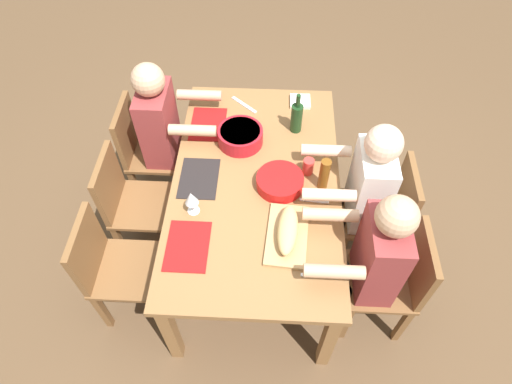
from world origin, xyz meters
TOP-DOWN VIEW (x-y plane):
  - ground_plane at (0.00, 0.00)m, footprint 8.00×8.00m
  - dining_table at (0.00, 0.00)m, footprint 1.73×1.01m
  - chair_near_right at (0.48, -0.83)m, footprint 0.40×0.40m
  - chair_near_left at (-0.48, -0.83)m, footprint 0.40×0.40m
  - diner_near_left at (-0.48, -0.64)m, footprint 0.41×0.53m
  - chair_far_center at (0.00, 0.83)m, footprint 0.40×0.40m
  - diner_far_center at (-0.00, 0.64)m, footprint 0.41×0.53m
  - chair_near_center at (0.00, -0.83)m, footprint 0.40×0.40m
  - chair_far_right at (0.48, 0.83)m, footprint 0.40×0.40m
  - diner_far_right at (0.48, 0.64)m, footprint 0.41×0.53m
  - serving_bowl_salad at (-0.32, -0.12)m, footprint 0.29×0.29m
  - serving_bowl_greens at (0.03, 0.14)m, footprint 0.28×0.28m
  - cutting_board at (0.38, 0.19)m, footprint 0.42×0.25m
  - bread_loaf at (0.38, 0.19)m, footprint 0.33×0.14m
  - wine_bottle at (-0.45, 0.24)m, footprint 0.08×0.08m
  - beer_bottle at (0.02, 0.40)m, footprint 0.06×0.06m
  - wine_glass at (0.24, -0.35)m, footprint 0.08×0.08m
  - placemat_near_right at (0.48, -0.35)m, footprint 0.32×0.23m
  - placemat_near_left at (-0.48, -0.35)m, footprint 0.32×0.23m
  - cup_far_center at (-0.08, 0.31)m, footprint 0.07×0.07m
  - fork_far_center at (0.14, 0.35)m, footprint 0.03×0.17m
  - placemat_near_center at (0.00, -0.35)m, footprint 0.32×0.23m
  - fork_far_right at (0.62, 0.35)m, footprint 0.02×0.17m
  - carving_knife at (-0.68, -0.12)m, footprint 0.17×0.19m
  - napkin_stack at (-0.73, 0.28)m, footprint 0.14×0.14m

SIDE VIEW (x-z plane):
  - ground_plane at x=0.00m, z-range 0.00..0.00m
  - chair_near_right at x=0.48m, z-range 0.06..0.91m
  - chair_near_left at x=-0.48m, z-range 0.06..0.91m
  - chair_far_center at x=0.00m, z-range 0.06..0.91m
  - chair_near_center at x=0.00m, z-range 0.06..0.91m
  - chair_far_right at x=0.48m, z-range 0.06..0.91m
  - dining_table at x=0.00m, z-range 0.29..1.03m
  - diner_near_left at x=-0.48m, z-range 0.10..1.30m
  - diner_far_center at x=0.00m, z-range 0.10..1.30m
  - diner_far_right at x=0.48m, z-range 0.10..1.30m
  - placemat_near_right at x=0.48m, z-range 0.74..0.75m
  - placemat_near_left at x=-0.48m, z-range 0.74..0.75m
  - placemat_near_center at x=0.00m, z-range 0.74..0.75m
  - fork_far_center at x=0.14m, z-range 0.74..0.75m
  - fork_far_right at x=0.62m, z-range 0.74..0.75m
  - carving_knife at x=-0.68m, z-range 0.74..0.75m
  - cutting_board at x=0.38m, z-range 0.74..0.76m
  - napkin_stack at x=-0.73m, z-range 0.74..0.76m
  - serving_bowl_greens at x=0.03m, z-range 0.75..0.82m
  - cup_far_center at x=-0.08m, z-range 0.74..0.85m
  - serving_bowl_salad at x=-0.32m, z-range 0.75..0.85m
  - bread_loaf at x=0.38m, z-range 0.76..0.85m
  - wine_bottle at x=-0.45m, z-range 0.70..0.99m
  - beer_bottle at x=0.02m, z-range 0.74..0.96m
  - wine_glass at x=0.24m, z-range 0.77..0.94m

